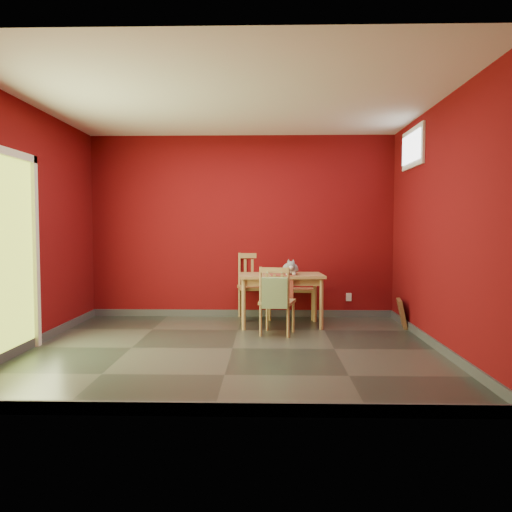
{
  "coord_description": "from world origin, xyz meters",
  "views": [
    {
      "loc": [
        0.4,
        -5.45,
        1.33
      ],
      "look_at": [
        0.25,
        0.45,
        1.0
      ],
      "focal_mm": 35.0,
      "sensor_mm": 36.0,
      "label": 1
    }
  ],
  "objects_px": {
    "chair_far_left": "(254,285)",
    "tote_bag": "(274,293)",
    "chair_near": "(277,300)",
    "picture_frame": "(402,313)",
    "chair_far_right": "(301,287)",
    "cat": "(290,266)",
    "dining_table": "(281,281)"
  },
  "relations": [
    {
      "from": "chair_far_left",
      "to": "cat",
      "type": "bearing_deg",
      "value": -49.4
    },
    {
      "from": "dining_table",
      "to": "cat",
      "type": "height_order",
      "value": "cat"
    },
    {
      "from": "dining_table",
      "to": "chair_near",
      "type": "relative_size",
      "value": 1.37
    },
    {
      "from": "picture_frame",
      "to": "chair_far_right",
      "type": "bearing_deg",
      "value": 151.84
    },
    {
      "from": "tote_bag",
      "to": "picture_frame",
      "type": "xyz_separation_m",
      "value": [
        1.72,
        0.73,
        -0.37
      ]
    },
    {
      "from": "chair_far_left",
      "to": "chair_far_right",
      "type": "xyz_separation_m",
      "value": [
        0.7,
        0.07,
        -0.04
      ]
    },
    {
      "from": "chair_near",
      "to": "cat",
      "type": "height_order",
      "value": "cat"
    },
    {
      "from": "chair_far_right",
      "to": "chair_far_left",
      "type": "bearing_deg",
      "value": -174.34
    },
    {
      "from": "dining_table",
      "to": "cat",
      "type": "distance_m",
      "value": 0.24
    },
    {
      "from": "dining_table",
      "to": "picture_frame",
      "type": "bearing_deg",
      "value": -1.93
    },
    {
      "from": "picture_frame",
      "to": "chair_near",
      "type": "bearing_deg",
      "value": -162.7
    },
    {
      "from": "chair_far_left",
      "to": "tote_bag",
      "type": "relative_size",
      "value": 2.21
    },
    {
      "from": "dining_table",
      "to": "chair_far_right",
      "type": "bearing_deg",
      "value": 63.92
    },
    {
      "from": "cat",
      "to": "picture_frame",
      "type": "bearing_deg",
      "value": -22.41
    },
    {
      "from": "tote_bag",
      "to": "cat",
      "type": "xyz_separation_m",
      "value": [
        0.22,
        0.77,
        0.26
      ]
    },
    {
      "from": "cat",
      "to": "picture_frame",
      "type": "xyz_separation_m",
      "value": [
        1.5,
        -0.03,
        -0.63
      ]
    },
    {
      "from": "dining_table",
      "to": "picture_frame",
      "type": "height_order",
      "value": "dining_table"
    },
    {
      "from": "chair_far_right",
      "to": "cat",
      "type": "bearing_deg",
      "value": -105.9
    },
    {
      "from": "chair_near",
      "to": "tote_bag",
      "type": "distance_m",
      "value": 0.24
    },
    {
      "from": "chair_near",
      "to": "chair_far_left",
      "type": "bearing_deg",
      "value": 105.34
    },
    {
      "from": "chair_far_left",
      "to": "chair_near",
      "type": "relative_size",
      "value": 1.12
    },
    {
      "from": "cat",
      "to": "chair_near",
      "type": "bearing_deg",
      "value": -130.16
    },
    {
      "from": "chair_near",
      "to": "cat",
      "type": "bearing_deg",
      "value": 70.94
    },
    {
      "from": "dining_table",
      "to": "chair_far_right",
      "type": "relative_size",
      "value": 1.33
    },
    {
      "from": "chair_near",
      "to": "picture_frame",
      "type": "xyz_separation_m",
      "value": [
        1.69,
        0.53,
        -0.25
      ]
    },
    {
      "from": "dining_table",
      "to": "chair_near",
      "type": "xyz_separation_m",
      "value": [
        -0.07,
        -0.58,
        -0.18
      ]
    },
    {
      "from": "chair_far_left",
      "to": "chair_near",
      "type": "xyz_separation_m",
      "value": [
        0.32,
        -1.16,
        -0.05
      ]
    },
    {
      "from": "chair_far_right",
      "to": "chair_near",
      "type": "relative_size",
      "value": 1.03
    },
    {
      "from": "dining_table",
      "to": "cat",
      "type": "relative_size",
      "value": 2.65
    },
    {
      "from": "chair_near",
      "to": "picture_frame",
      "type": "height_order",
      "value": "chair_near"
    },
    {
      "from": "chair_near",
      "to": "tote_bag",
      "type": "relative_size",
      "value": 1.97
    },
    {
      "from": "chair_far_right",
      "to": "picture_frame",
      "type": "relative_size",
      "value": 2.25
    }
  ]
}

